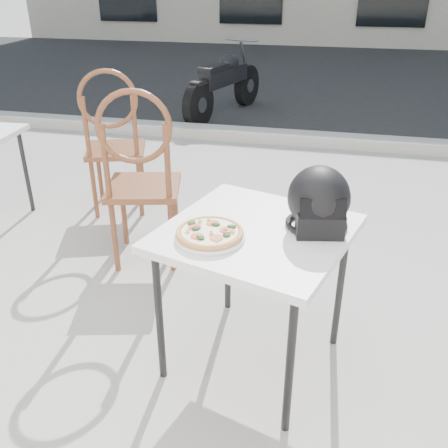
% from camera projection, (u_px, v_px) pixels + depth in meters
% --- Properties ---
extents(ground, '(80.00, 80.00, 0.00)m').
position_uv_depth(ground, '(203.00, 289.00, 3.03)').
color(ground, '#9F9C97').
rests_on(ground, ground).
extents(street_asphalt, '(30.00, 8.00, 0.00)m').
position_uv_depth(street_asphalt, '(303.00, 76.00, 9.11)').
color(street_asphalt, black).
rests_on(street_asphalt, ground).
extents(curb, '(30.00, 0.25, 0.12)m').
position_uv_depth(curb, '(272.00, 136.00, 5.61)').
color(curb, '#A09D95').
rests_on(curb, ground).
extents(cafe_table_main, '(0.95, 0.95, 0.73)m').
position_uv_depth(cafe_table_main, '(256.00, 243.00, 2.20)').
color(cafe_table_main, white).
rests_on(cafe_table_main, ground).
extents(plate, '(0.34, 0.34, 0.02)m').
position_uv_depth(plate, '(210.00, 237.00, 2.09)').
color(plate, white).
rests_on(plate, cafe_table_main).
extents(pizza, '(0.32, 0.32, 0.04)m').
position_uv_depth(pizza, '(210.00, 232.00, 2.08)').
color(pizza, '#DF9651').
rests_on(pizza, plate).
extents(helmet, '(0.32, 0.33, 0.28)m').
position_uv_depth(helmet, '(319.00, 202.00, 2.13)').
color(helmet, black).
rests_on(helmet, cafe_table_main).
extents(cafe_chair_main, '(0.54, 0.54, 1.17)m').
position_uv_depth(cafe_chair_main, '(140.00, 171.00, 3.02)').
color(cafe_chair_main, brown).
rests_on(cafe_chair_main, ground).
extents(cafe_chair_side, '(0.55, 0.55, 1.13)m').
position_uv_depth(cafe_chair_side, '(113.00, 135.00, 3.73)').
color(cafe_chair_side, brown).
rests_on(cafe_chair_side, ground).
extents(motorcycle, '(0.68, 1.79, 0.92)m').
position_uv_depth(motorcycle, '(225.00, 84.00, 6.47)').
color(motorcycle, black).
rests_on(motorcycle, street_asphalt).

